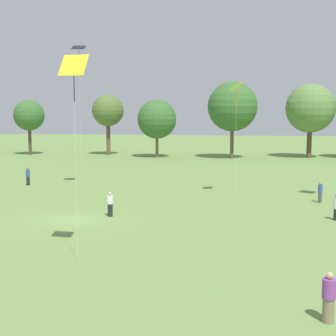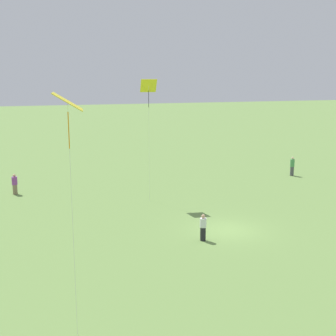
% 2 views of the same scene
% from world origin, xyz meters
% --- Properties ---
extents(ground_plane, '(240.00, 240.00, 0.00)m').
position_xyz_m(ground_plane, '(0.00, 0.00, 0.00)').
color(ground_plane, '#6B8E47').
extents(tree_1, '(5.09, 5.09, 9.13)m').
position_xyz_m(tree_1, '(-23.43, 45.56, 6.55)').
color(tree_1, brown).
rests_on(tree_1, ground_plane).
extents(tree_2, '(5.26, 5.26, 10.04)m').
position_xyz_m(tree_2, '(-10.36, 47.22, 7.33)').
color(tree_2, brown).
rests_on(tree_2, ground_plane).
extents(tree_3, '(6.13, 6.13, 9.08)m').
position_xyz_m(tree_3, '(-1.55, 43.77, 6.00)').
color(tree_3, brown).
rests_on(tree_3, ground_plane).
extents(tree_4, '(7.58, 7.58, 11.74)m').
position_xyz_m(tree_4, '(10.14, 43.78, 7.93)').
color(tree_4, brown).
rests_on(tree_4, ground_plane).
extents(tree_5, '(7.60, 7.60, 11.51)m').
position_xyz_m(tree_5, '(22.08, 46.49, 7.68)').
color(tree_5, brown).
rests_on(tree_5, ground_plane).
extents(person_0, '(0.54, 0.54, 1.72)m').
position_xyz_m(person_0, '(-9.23, 13.66, 0.85)').
color(person_0, '#232328').
rests_on(person_0, ground_plane).
extents(person_2, '(0.44, 0.44, 1.63)m').
position_xyz_m(person_2, '(17.12, 8.35, 0.82)').
color(person_2, '#4C4C51').
rests_on(person_2, ground_plane).
extents(person_3, '(0.52, 0.52, 1.73)m').
position_xyz_m(person_3, '(13.59, -13.32, 0.85)').
color(person_3, '#847056').
rests_on(person_3, ground_plane).
extents(person_6, '(0.56, 0.56, 1.66)m').
position_xyz_m(person_6, '(2.24, 1.33, 0.82)').
color(person_6, '#232328').
rests_on(person_6, ground_plane).
extents(person_7, '(0.53, 0.53, 1.72)m').
position_xyz_m(person_7, '(17.06, 2.25, 0.86)').
color(person_7, '#232328').
rests_on(person_7, ground_plane).
extents(kite_1, '(1.28, 0.85, 9.54)m').
position_xyz_m(kite_1, '(3.24, -8.23, 8.85)').
color(kite_1, yellow).
rests_on(kite_1, ground_plane).
extents(kite_2, '(1.28, 1.21, 12.92)m').
position_xyz_m(kite_2, '(-3.26, 11.85, 12.29)').
color(kite_2, black).
rests_on(kite_2, ground_plane).
extents(kite_6, '(1.15, 1.30, 9.40)m').
position_xyz_m(kite_6, '(10.57, 9.83, 8.87)').
color(kite_6, yellow).
rests_on(kite_6, ground_plane).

